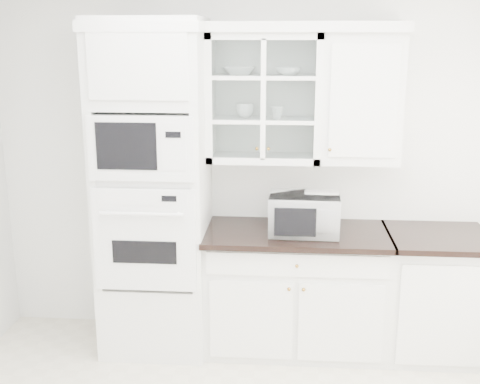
{
  "coord_description": "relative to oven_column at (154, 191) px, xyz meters",
  "views": [
    {
      "loc": [
        0.19,
        -2.69,
        2.28
      ],
      "look_at": [
        -0.1,
        1.05,
        1.3
      ],
      "focal_mm": 45.0,
      "sensor_mm": 36.0,
      "label": 1
    }
  ],
  "objects": [
    {
      "name": "room_shell",
      "position": [
        0.75,
        -0.99,
        0.58
      ],
      "size": [
        4.0,
        3.5,
        2.7
      ],
      "color": "white",
      "rests_on": "ground"
    },
    {
      "name": "oven_column",
      "position": [
        0.0,
        0.0,
        0.0
      ],
      "size": [
        0.76,
        0.68,
        2.4
      ],
      "color": "white",
      "rests_on": "ground"
    },
    {
      "name": "base_cabinet_run",
      "position": [
        1.03,
        0.03,
        -0.74
      ],
      "size": [
        1.32,
        0.67,
        0.92
      ],
      "color": "white",
      "rests_on": "ground"
    },
    {
      "name": "extra_base_cabinet",
      "position": [
        2.03,
        0.03,
        -0.74
      ],
      "size": [
        0.72,
        0.67,
        0.92
      ],
      "color": "white",
      "rests_on": "ground"
    },
    {
      "name": "upper_cabinet_glass",
      "position": [
        0.78,
        0.17,
        0.65
      ],
      "size": [
        0.8,
        0.33,
        0.9
      ],
      "color": "white",
      "rests_on": "room_shell"
    },
    {
      "name": "upper_cabinet_solid",
      "position": [
        1.46,
        0.17,
        0.65
      ],
      "size": [
        0.55,
        0.33,
        0.9
      ],
      "primitive_type": "cube",
      "color": "white",
      "rests_on": "room_shell"
    },
    {
      "name": "crown_molding",
      "position": [
        0.68,
        0.14,
        1.14
      ],
      "size": [
        2.14,
        0.38,
        0.07
      ],
      "primitive_type": "cube",
      "color": "white",
      "rests_on": "room_shell"
    },
    {
      "name": "countertop_microwave",
      "position": [
        1.08,
        -0.02,
        -0.14
      ],
      "size": [
        0.5,
        0.42,
        0.28
      ],
      "primitive_type": "imported",
      "rotation": [
        0.0,
        0.0,
        3.11
      ],
      "color": "white",
      "rests_on": "base_cabinet_run"
    },
    {
      "name": "bowl_a",
      "position": [
        0.6,
        0.18,
        0.84
      ],
      "size": [
        0.27,
        0.27,
        0.06
      ],
      "primitive_type": "imported",
      "rotation": [
        0.0,
        0.0,
        0.17
      ],
      "color": "white",
      "rests_on": "upper_cabinet_glass"
    },
    {
      "name": "bowl_b",
      "position": [
        0.95,
        0.17,
        0.84
      ],
      "size": [
        0.21,
        0.21,
        0.06
      ],
      "primitive_type": "imported",
      "rotation": [
        0.0,
        0.0,
        -0.24
      ],
      "color": "white",
      "rests_on": "upper_cabinet_glass"
    },
    {
      "name": "cup_a",
      "position": [
        0.64,
        0.19,
        0.56
      ],
      "size": [
        0.16,
        0.16,
        0.1
      ],
      "primitive_type": "imported",
      "rotation": [
        0.0,
        0.0,
        0.34
      ],
      "color": "white",
      "rests_on": "upper_cabinet_glass"
    },
    {
      "name": "cup_b",
      "position": [
        0.87,
        0.15,
        0.55
      ],
      "size": [
        0.1,
        0.1,
        0.09
      ],
      "primitive_type": "imported",
      "rotation": [
        0.0,
        0.0,
        -0.11
      ],
      "color": "white",
      "rests_on": "upper_cabinet_glass"
    }
  ]
}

